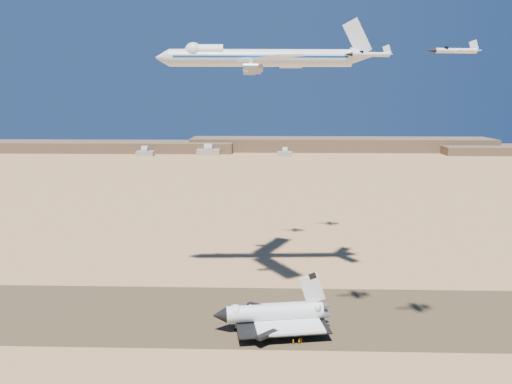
{
  "coord_description": "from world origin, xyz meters",
  "views": [
    {
      "loc": [
        22.36,
        -165.99,
        76.82
      ],
      "look_at": [
        17.05,
        8.0,
        43.07
      ],
      "focal_mm": 35.0,
      "sensor_mm": 36.0,
      "label": 1
    }
  ],
  "objects_px": {
    "carrier_747": "(254,58)",
    "chase_jet_a": "(370,54)",
    "chase_jet_d": "(332,58)",
    "crew_b": "(299,341)",
    "chase_jet_c": "(290,67)",
    "shuttle": "(274,314)",
    "chase_jet_b": "(455,51)",
    "crew_a": "(293,342)",
    "crew_c": "(301,340)"
  },
  "relations": [
    {
      "from": "carrier_747",
      "to": "chase_jet_b",
      "type": "bearing_deg",
      "value": -49.88
    },
    {
      "from": "crew_c",
      "to": "chase_jet_d",
      "type": "bearing_deg",
      "value": -55.23
    },
    {
      "from": "crew_b",
      "to": "shuttle",
      "type": "bearing_deg",
      "value": 2.07
    },
    {
      "from": "chase_jet_b",
      "to": "chase_jet_d",
      "type": "bearing_deg",
      "value": 88.7
    },
    {
      "from": "chase_jet_b",
      "to": "chase_jet_c",
      "type": "distance_m",
      "value": 113.49
    },
    {
      "from": "crew_c",
      "to": "chase_jet_b",
      "type": "xyz_separation_m",
      "value": [
        38.67,
        -7.4,
        87.52
      ]
    },
    {
      "from": "chase_jet_d",
      "to": "crew_b",
      "type": "bearing_deg",
      "value": -96.78
    },
    {
      "from": "crew_b",
      "to": "chase_jet_b",
      "type": "bearing_deg",
      "value": -135.87
    },
    {
      "from": "carrier_747",
      "to": "chase_jet_d",
      "type": "bearing_deg",
      "value": 55.79
    },
    {
      "from": "shuttle",
      "to": "carrier_747",
      "type": "distance_m",
      "value": 95.69
    },
    {
      "from": "crew_b",
      "to": "chase_jet_c",
      "type": "relative_size",
      "value": 0.14
    },
    {
      "from": "carrier_747",
      "to": "chase_jet_c",
      "type": "bearing_deg",
      "value": 68.82
    },
    {
      "from": "crew_a",
      "to": "chase_jet_c",
      "type": "height_order",
      "value": "chase_jet_c"
    },
    {
      "from": "crew_c",
      "to": "chase_jet_d",
      "type": "xyz_separation_m",
      "value": [
        20.49,
        112.83,
        94.32
      ]
    },
    {
      "from": "shuttle",
      "to": "chase_jet_c",
      "type": "height_order",
      "value": "chase_jet_c"
    },
    {
      "from": "shuttle",
      "to": "chase_jet_a",
      "type": "height_order",
      "value": "chase_jet_a"
    },
    {
      "from": "crew_b",
      "to": "chase_jet_b",
      "type": "relative_size",
      "value": 0.13
    },
    {
      "from": "crew_c",
      "to": "chase_jet_a",
      "type": "bearing_deg",
      "value": -122.7
    },
    {
      "from": "chase_jet_a",
      "to": "crew_b",
      "type": "bearing_deg",
      "value": -175.74
    },
    {
      "from": "chase_jet_b",
      "to": "carrier_747",
      "type": "bearing_deg",
      "value": 123.47
    },
    {
      "from": "carrier_747",
      "to": "crew_b",
      "type": "xyz_separation_m",
      "value": [
        15.9,
        -51.84,
        -89.97
      ]
    },
    {
      "from": "chase_jet_a",
      "to": "chase_jet_b",
      "type": "relative_size",
      "value": 0.97
    },
    {
      "from": "shuttle",
      "to": "chase_jet_a",
      "type": "distance_m",
      "value": 87.82
    },
    {
      "from": "crew_b",
      "to": "chase_jet_d",
      "type": "height_order",
      "value": "chase_jet_d"
    },
    {
      "from": "crew_b",
      "to": "chase_jet_c",
      "type": "height_order",
      "value": "chase_jet_c"
    },
    {
      "from": "crew_a",
      "to": "chase_jet_c",
      "type": "xyz_separation_m",
      "value": [
        1.52,
        100.06,
        89.36
      ]
    },
    {
      "from": "chase_jet_d",
      "to": "crew_a",
      "type": "bearing_deg",
      "value": -97.68
    },
    {
      "from": "chase_jet_a",
      "to": "chase_jet_c",
      "type": "relative_size",
      "value": 1.02
    },
    {
      "from": "chase_jet_a",
      "to": "chase_jet_c",
      "type": "distance_m",
      "value": 96.88
    },
    {
      "from": "crew_c",
      "to": "chase_jet_c",
      "type": "xyz_separation_m",
      "value": [
        -1.09,
        98.88,
        89.3
      ]
    },
    {
      "from": "crew_a",
      "to": "chase_jet_a",
      "type": "distance_m",
      "value": 90.22
    },
    {
      "from": "crew_c",
      "to": "chase_jet_c",
      "type": "bearing_deg",
      "value": -44.3
    },
    {
      "from": "chase_jet_a",
      "to": "chase_jet_d",
      "type": "xyz_separation_m",
      "value": [
        2.06,
        108.83,
        6.81
      ]
    },
    {
      "from": "crew_a",
      "to": "chase_jet_d",
      "type": "height_order",
      "value": "chase_jet_d"
    },
    {
      "from": "chase_jet_c",
      "to": "chase_jet_d",
      "type": "height_order",
      "value": "chase_jet_d"
    },
    {
      "from": "carrier_747",
      "to": "chase_jet_c",
      "type": "distance_m",
      "value": 50.26
    },
    {
      "from": "shuttle",
      "to": "chase_jet_b",
      "type": "distance_m",
      "value": 97.35
    },
    {
      "from": "chase_jet_a",
      "to": "shuttle",
      "type": "bearing_deg",
      "value": 158.93
    },
    {
      "from": "shuttle",
      "to": "chase_jet_a",
      "type": "relative_size",
      "value": 2.79
    },
    {
      "from": "crew_c",
      "to": "chase_jet_b",
      "type": "distance_m",
      "value": 95.97
    },
    {
      "from": "crew_c",
      "to": "chase_jet_d",
      "type": "height_order",
      "value": "chase_jet_d"
    },
    {
      "from": "chase_jet_c",
      "to": "chase_jet_d",
      "type": "relative_size",
      "value": 0.92
    },
    {
      "from": "crew_a",
      "to": "chase_jet_d",
      "type": "distance_m",
      "value": 149.81
    },
    {
      "from": "shuttle",
      "to": "crew_c",
      "type": "distance_m",
      "value": 13.51
    },
    {
      "from": "chase_jet_a",
      "to": "chase_jet_b",
      "type": "distance_m",
      "value": 23.23
    },
    {
      "from": "chase_jet_b",
      "to": "crew_b",
      "type": "bearing_deg",
      "value": 160.55
    },
    {
      "from": "carrier_747",
      "to": "chase_jet_a",
      "type": "height_order",
      "value": "carrier_747"
    },
    {
      "from": "shuttle",
      "to": "chase_jet_c",
      "type": "bearing_deg",
      "value": 76.19
    },
    {
      "from": "crew_c",
      "to": "chase_jet_b",
      "type": "height_order",
      "value": "chase_jet_b"
    },
    {
      "from": "crew_c",
      "to": "crew_a",
      "type": "bearing_deg",
      "value": 69.42
    }
  ]
}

